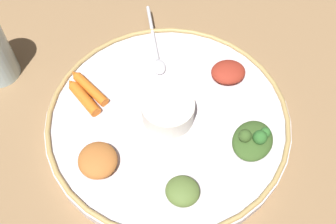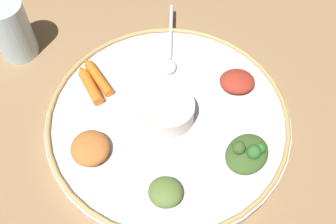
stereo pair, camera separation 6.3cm
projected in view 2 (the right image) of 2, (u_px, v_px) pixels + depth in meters
The scene contains 12 objects.
ground_plane at pixel (168, 123), 0.66m from camera, with size 2.40×2.40×0.00m, color olive.
platter at pixel (168, 120), 0.66m from camera, with size 0.40×0.40×0.02m, color silver.
platter_rim at pixel (168, 116), 0.64m from camera, with size 0.40×0.40×0.01m, color tan.
center_bowl at pixel (168, 110), 0.63m from camera, with size 0.09×0.09×0.04m.
spoon at pixel (170, 49), 0.72m from camera, with size 0.05×0.17×0.01m.
greens_pile at pixel (247, 153), 0.59m from camera, with size 0.09×0.09×0.04m.
carrot_near_spoon at pixel (97, 76), 0.68m from camera, with size 0.08×0.08×0.02m.
carrot_outer at pixel (89, 84), 0.67m from camera, with size 0.07×0.08×0.02m.
mound_chickpea at pixel (90, 148), 0.60m from camera, with size 0.06×0.06×0.03m, color #B2662D.
mound_beet at pixel (237, 81), 0.67m from camera, with size 0.06×0.05×0.03m, color maroon.
mound_collards at pixel (165, 192), 0.56m from camera, with size 0.05×0.05×0.02m, color #567033.
drinking_glass at pixel (12, 33), 0.71m from camera, with size 0.07×0.07×0.11m.
Camera 2 is at (-0.08, 0.34, 0.57)m, focal length 42.20 mm.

